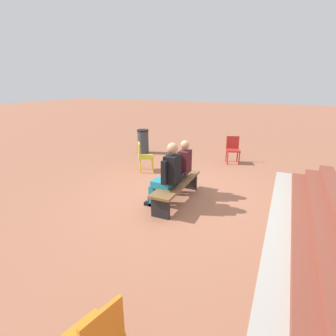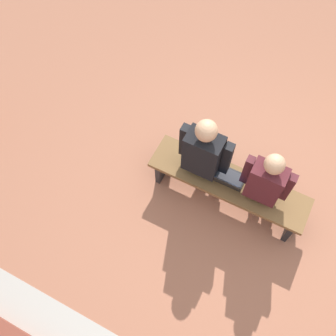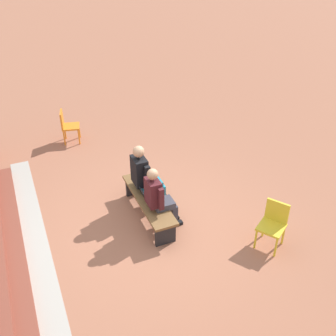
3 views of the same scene
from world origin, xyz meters
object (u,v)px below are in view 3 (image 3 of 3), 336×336
bench (149,202)px  person_adult (145,175)px  laptop (148,195)px  person_student (159,197)px  plastic_chair_mid_courtyard (67,125)px  plastic_chair_far_right (273,222)px

bench → person_adult: bearing=-11.7°
bench → laptop: laptop is taller
bench → laptop: bearing=54.2°
person_student → person_adult: person_adult is taller
person_student → laptop: bearing=12.0°
person_student → bench: bearing=10.4°
person_student → laptop: 0.42m
plastic_chair_mid_courtyard → plastic_chair_far_right: same height
person_student → plastic_chair_far_right: size_ratio=1.54×
person_adult → plastic_chair_mid_courtyard: 3.40m
person_student → laptop: person_student is taller
person_adult → plastic_chair_mid_courtyard: size_ratio=1.64×
person_student → plastic_chair_far_right: bearing=-126.0°
person_adult → laptop: bearing=165.9°
person_student → plastic_chair_mid_courtyard: bearing=12.1°
laptop → plastic_chair_mid_courtyard: plastic_chair_mid_courtyard is taller
bench → person_student: 0.49m
person_adult → plastic_chair_mid_courtyard: person_adult is taller
person_student → plastic_chair_far_right: 2.02m
plastic_chair_far_right → person_student: bearing=54.0°
laptop → plastic_chair_mid_courtyard: (3.61, 0.78, -0.02)m
laptop → plastic_chair_far_right: size_ratio=0.38×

